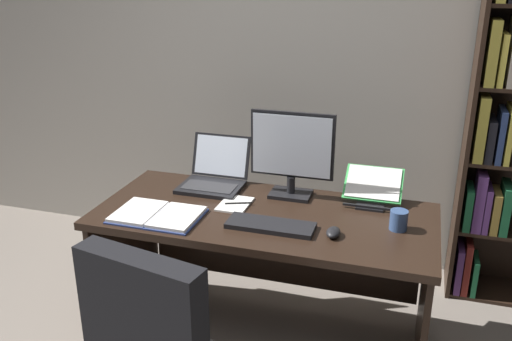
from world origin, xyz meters
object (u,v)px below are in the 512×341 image
Objects in this scene: pen at (238,203)px; coffee_mug at (399,220)px; notepad at (235,204)px; monitor at (292,155)px; computer_mouse at (333,232)px; desk at (268,242)px; laptop at (214,176)px; keyboard at (271,225)px; reading_stand_with_book at (373,187)px; open_binder at (157,215)px.

pen is 1.45× the size of coffee_mug.
notepad is 2.18× the size of coffee_mug.
monitor reaches higher than notepad.
computer_mouse is at bearing -150.19° from coffee_mug.
desk is at bearing 173.78° from coffee_mug.
laptop is at bearing 153.01° from desk.
computer_mouse is 0.74× the size of pen.
computer_mouse is (0.30, 0.00, 0.01)m from keyboard.
desk is 12.18× the size of pen.
notepad is (-0.25, 0.20, -0.01)m from keyboard.
reading_stand_with_book reaches higher than keyboard.
computer_mouse is 0.87m from open_binder.
desk is 0.62m from reading_stand_with_book.
open_binder is (-0.12, -0.47, -0.04)m from laptop.
reading_stand_with_book reaches higher than coffee_mug.
keyboard is 1.39× the size of reading_stand_with_book.
monitor reaches higher than pen.
notepad is at bearing 160.05° from computer_mouse.
pen is at bearing -167.93° from desk.
keyboard is at bearing -43.22° from laptop.
monitor is at bearing 66.64° from desk.
monitor reaches higher than coffee_mug.
open_binder is (-0.57, -0.46, -0.22)m from monitor.
open_binder is 0.42m from pen.
laptop reaches higher than desk.
notepad is (-0.68, -0.27, -0.07)m from reading_stand_with_book.
monitor reaches higher than laptop.
open_binder is (-0.57, -0.05, -0.00)m from keyboard.
reading_stand_with_book is 1.44× the size of notepad.
coffee_mug is at bearing -63.34° from reading_stand_with_book.
pen is at bearing -45.39° from laptop.
open_binder reaches higher than notepad.
monitor is at bearing 42.41° from pen.
laptop reaches higher than keyboard.
coffee_mug is at bearing 29.81° from computer_mouse.
open_binder is (-0.49, -0.28, 0.22)m from desk.
coffee_mug is at bearing 10.63° from open_binder.
keyboard and open_binder have the same top height.
coffee_mug is at bearing -23.18° from monitor.
reading_stand_with_book is 0.34m from coffee_mug.
laptop is 3.63× the size of coffee_mug.
monitor is at bearing 90.00° from keyboard.
desk is 4.88× the size of laptop.
computer_mouse is at bearing -31.68° from desk.
laptop is 0.32m from pen.
desk is 0.61m from open_binder.
pen is (0.34, 0.25, 0.00)m from open_binder.
pen is at bearing 177.25° from coffee_mug.
keyboard is 0.32m from notepad.
notepad is at bearing -169.29° from desk.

